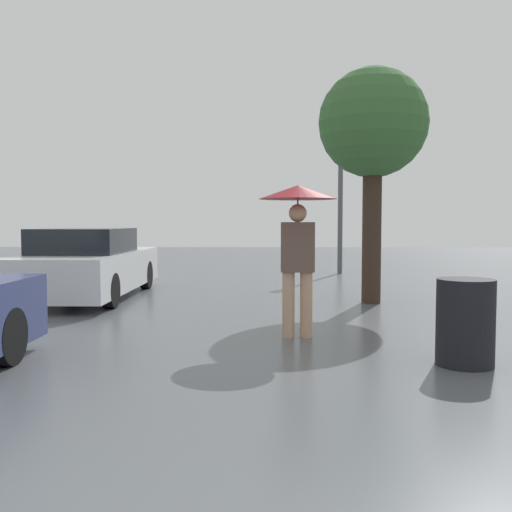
{
  "coord_description": "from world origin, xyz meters",
  "views": [
    {
      "loc": [
        -0.04,
        -1.06,
        1.39
      ],
      "look_at": [
        -0.15,
        5.74,
        0.98
      ],
      "focal_mm": 40.0,
      "sensor_mm": 36.0,
      "label": 1
    }
  ],
  "objects": [
    {
      "name": "street_lamp",
      "position": [
        1.96,
        14.22,
        2.41
      ],
      "size": [
        0.29,
        0.29,
        3.98
      ],
      "color": "#515456",
      "rests_on": "ground_plane"
    },
    {
      "name": "trash_bin",
      "position": [
        1.89,
        4.42,
        0.42
      ],
      "size": [
        0.55,
        0.55,
        0.84
      ],
      "color": "black",
      "rests_on": "ground_plane"
    },
    {
      "name": "pedestrian",
      "position": [
        0.34,
        5.74,
        1.39
      ],
      "size": [
        0.93,
        0.93,
        1.82
      ],
      "color": "tan",
      "rests_on": "ground_plane"
    },
    {
      "name": "parked_car_farthest",
      "position": [
        -3.29,
        9.3,
        0.59
      ],
      "size": [
        1.71,
        4.4,
        1.27
      ],
      "color": "silver",
      "rests_on": "ground_plane"
    },
    {
      "name": "tree",
      "position": [
        1.77,
        8.65,
        2.98
      ],
      "size": [
        1.83,
        1.83,
        3.97
      ],
      "color": "#38281E",
      "rests_on": "ground_plane"
    }
  ]
}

